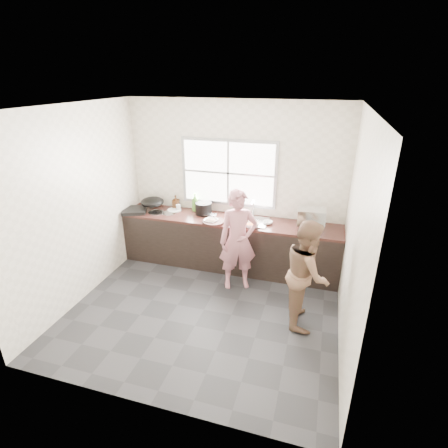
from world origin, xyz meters
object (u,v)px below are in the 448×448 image
(glass_jar, at_px, (178,208))
(burner, at_px, (134,210))
(dish_rack, at_px, (311,219))
(pot_lid_right, at_px, (169,213))
(pot_lid_left, at_px, (156,213))
(bottle_green, at_px, (195,202))
(person_side, at_px, (307,273))
(woman, at_px, (238,244))
(black_pot, at_px, (204,208))
(wok, at_px, (152,202))
(bowl_mince, at_px, (211,221))
(bottle_brown_tall, at_px, (176,202))
(cutting_board, at_px, (213,222))
(bottle_brown_short, at_px, (204,210))
(plate_food, at_px, (174,210))
(bowl_crabs, at_px, (251,225))
(bowl_held, at_px, (268,222))

(glass_jar, relative_size, burner, 0.28)
(dish_rack, height_order, pot_lid_right, dish_rack)
(pot_lid_left, bearing_deg, bottle_green, 25.92)
(bottle_green, distance_m, burner, 1.05)
(bottle_green, bearing_deg, person_side, -33.48)
(woman, distance_m, glass_jar, 1.43)
(black_pot, xyz_separation_m, wok, (-0.93, -0.04, 0.04))
(bowl_mince, bearing_deg, pot_lid_left, 172.83)
(black_pot, bearing_deg, bottle_green, 151.59)
(bottle_brown_tall, bearing_deg, cutting_board, -27.76)
(person_side, distance_m, bottle_brown_short, 2.16)
(plate_food, bearing_deg, burner, -158.01)
(bottle_brown_tall, relative_size, glass_jar, 1.98)
(plate_food, distance_m, burner, 0.68)
(person_side, xyz_separation_m, bowl_mince, (-1.58, 0.90, 0.17))
(bowl_crabs, bearing_deg, black_pot, 160.25)
(plate_food, bearing_deg, bottle_green, 15.76)
(cutting_board, xyz_separation_m, pot_lid_right, (-0.84, 0.17, -0.01))
(person_side, height_order, bottle_green, person_side)
(bowl_held, relative_size, pot_lid_right, 0.78)
(bowl_crabs, distance_m, bowl_held, 0.30)
(burner, distance_m, wok, 0.34)
(person_side, bearing_deg, plate_food, 54.64)
(bowl_mince, bearing_deg, pot_lid_right, 167.85)
(cutting_board, bearing_deg, pot_lid_right, 168.44)
(person_side, distance_m, bowl_held, 1.32)
(bowl_crabs, distance_m, pot_lid_right, 1.46)
(pot_lid_right, bearing_deg, bottle_brown_short, 10.66)
(bowl_held, distance_m, plate_food, 1.66)
(bottle_green, bearing_deg, glass_jar, -164.92)
(woman, xyz_separation_m, cutting_board, (-0.49, 0.34, 0.15))
(plate_food, bearing_deg, glass_jar, 18.48)
(cutting_board, bearing_deg, bowl_mince, 180.00)
(bottle_brown_short, distance_m, burner, 1.22)
(dish_rack, bearing_deg, person_side, -93.30)
(bowl_held, bearing_deg, dish_rack, 2.33)
(woman, bearing_deg, black_pot, 115.98)
(bowl_crabs, relative_size, glass_jar, 1.86)
(bottle_brown_tall, height_order, burner, bottle_brown_tall)
(black_pot, relative_size, plate_food, 1.17)
(woman, height_order, cutting_board, woman)
(cutting_board, xyz_separation_m, bottle_brown_short, (-0.25, 0.28, 0.08))
(cutting_board, bearing_deg, bottle_green, 137.89)
(bowl_held, bearing_deg, bottle_brown_short, 175.51)
(pot_lid_left, bearing_deg, plate_food, 37.85)
(bowl_mince, relative_size, wok, 0.53)
(wok, distance_m, dish_rack, 2.69)
(bowl_mince, xyz_separation_m, bowl_crabs, (0.65, 0.00, 0.01))
(wok, distance_m, pot_lid_right, 0.40)
(bowl_held, relative_size, bottle_brown_tall, 0.87)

